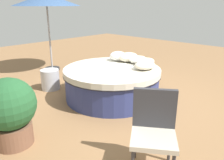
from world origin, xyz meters
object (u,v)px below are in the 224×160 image
throw_pillow_0 (145,65)px  patio_chair (154,125)px  planter (10,110)px  patio_umbrella (46,1)px  throw_pillow_1 (146,62)px  throw_pillow_4 (118,56)px  side_table (50,79)px  round_bed (112,83)px  throw_pillow_2 (138,60)px  throw_pillow_3 (128,57)px

throw_pillow_0 → patio_chair: patio_chair is taller
patio_chair → planter: size_ratio=0.98×
throw_pillow_0 → patio_umbrella: patio_umbrella is taller
planter → throw_pillow_0: bearing=171.6°
patio_umbrella → patio_chair: bearing=71.9°
throw_pillow_1 → throw_pillow_4: bearing=-86.3°
patio_umbrella → side_table: 2.44m
throw_pillow_4 → patio_umbrella: 2.75m
throw_pillow_0 → throw_pillow_4: 0.93m
patio_chair → round_bed: bearing=-68.2°
throw_pillow_0 → throw_pillow_4: (-0.18, -0.91, 0.03)m
round_bed → throw_pillow_2: throw_pillow_2 is taller
throw_pillow_3 → patio_umbrella: (0.41, -2.66, 1.26)m
round_bed → throw_pillow_4: 0.82m
throw_pillow_4 → side_table: bearing=-40.3°
patio_chair → planter: bearing=-4.5°
throw_pillow_1 → throw_pillow_3: size_ratio=0.91×
patio_chair → side_table: 3.34m
round_bed → throw_pillow_0: 0.79m
patio_umbrella → planter: 4.14m
patio_chair → patio_umbrella: size_ratio=0.44×
throw_pillow_0 → side_table: throw_pillow_0 is taller
throw_pillow_2 → throw_pillow_3: throw_pillow_3 is taller
side_table → throw_pillow_1: bearing=125.3°
throw_pillow_3 → throw_pillow_2: bearing=96.6°
throw_pillow_3 → side_table: throw_pillow_3 is taller
side_table → planter: bearing=44.6°
throw_pillow_3 → patio_chair: (1.93, 1.98, -0.20)m
throw_pillow_1 → throw_pillow_3: 0.53m
throw_pillow_2 → patio_umbrella: 3.23m
side_table → throw_pillow_0: bearing=118.2°
throw_pillow_1 → throw_pillow_3: (-0.05, -0.53, 0.02)m
throw_pillow_2 → planter: 2.95m
side_table → throw_pillow_2: bearing=131.3°
throw_pillow_1 → throw_pillow_4: 0.77m
planter → patio_umbrella: bearing=-130.4°
patio_chair → patio_umbrella: 5.10m
throw_pillow_0 → throw_pillow_1: 0.27m
throw_pillow_0 → throw_pillow_3: bearing=-112.8°
round_bed → patio_umbrella: bearing=-95.8°
throw_pillow_3 → throw_pillow_4: throw_pillow_4 is taller
side_table → throw_pillow_3: bearing=136.0°
throw_pillow_3 → patio_chair: bearing=45.7°
throw_pillow_3 → planter: size_ratio=0.51×
throw_pillow_2 → patio_chair: bearing=41.2°
throw_pillow_3 → throw_pillow_0: bearing=67.2°
throw_pillow_0 → patio_umbrella: bearing=-87.8°
throw_pillow_3 → planter: bearing=5.5°
throw_pillow_2 → throw_pillow_0: bearing=52.4°
throw_pillow_1 → patio_umbrella: 3.46m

